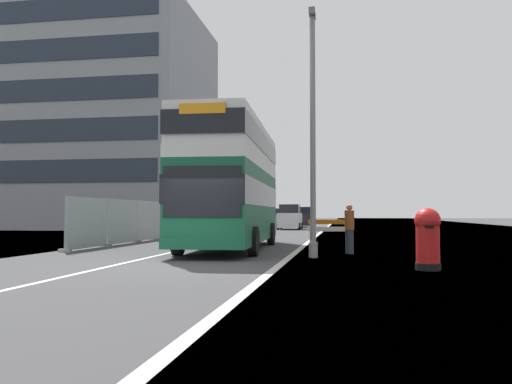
# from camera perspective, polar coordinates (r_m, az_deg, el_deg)

# --- Properties ---
(ground) EXTENTS (140.00, 280.00, 0.10)m
(ground) POSITION_cam_1_polar(r_m,az_deg,el_deg) (14.26, -5.61, -8.32)
(ground) COLOR #38383A
(double_decker_bus) EXTENTS (3.23, 10.86, 4.92)m
(double_decker_bus) POSITION_cam_1_polar(r_m,az_deg,el_deg) (20.94, -2.64, 0.88)
(double_decker_bus) COLOR #145638
(double_decker_bus) RESTS_ON ground
(lamppost_foreground) EXTENTS (0.29, 0.70, 8.13)m
(lamppost_foreground) POSITION_cam_1_polar(r_m,az_deg,el_deg) (17.19, 6.24, 5.68)
(lamppost_foreground) COLOR gray
(lamppost_foreground) RESTS_ON ground
(red_pillar_postbox) EXTENTS (0.66, 0.66, 1.58)m
(red_pillar_postbox) POSITION_cam_1_polar(r_m,az_deg,el_deg) (13.99, 18.28, -4.59)
(red_pillar_postbox) COLOR black
(red_pillar_postbox) RESTS_ON ground
(roadworks_barrier) EXTENTS (1.94, 0.69, 1.16)m
(roadworks_barrier) POSITION_cam_1_polar(r_m,az_deg,el_deg) (23.17, 8.15, -4.01)
(roadworks_barrier) COLOR orange
(roadworks_barrier) RESTS_ON ground
(construction_site_fence) EXTENTS (0.44, 13.80, 2.13)m
(construction_site_fence) POSITION_cam_1_polar(r_m,az_deg,el_deg) (26.66, -12.86, -3.18)
(construction_site_fence) COLOR #A8AAAD
(construction_site_fence) RESTS_ON ground
(car_oncoming_near) EXTENTS (2.00, 3.81, 2.08)m
(car_oncoming_near) POSITION_cam_1_polar(r_m,az_deg,el_deg) (37.21, -2.89, -3.02)
(car_oncoming_near) COLOR slate
(car_oncoming_near) RESTS_ON ground
(car_receding_mid) EXTENTS (2.04, 3.95, 2.20)m
(car_receding_mid) POSITION_cam_1_polar(r_m,az_deg,el_deg) (46.35, 3.74, -2.83)
(car_receding_mid) COLOR silver
(car_receding_mid) RESTS_ON ground
(car_receding_far) EXTENTS (2.04, 4.26, 2.07)m
(car_receding_far) POSITION_cam_1_polar(r_m,az_deg,el_deg) (54.08, 5.22, -2.81)
(car_receding_far) COLOR black
(car_receding_far) RESTS_ON ground
(car_far_side) EXTENTS (2.04, 4.27, 2.00)m
(car_far_side) POSITION_cam_1_polar(r_m,az_deg,el_deg) (63.73, 2.47, -2.77)
(car_far_side) COLOR gray
(car_far_side) RESTS_ON ground
(bare_tree_far_verge_near) EXTENTS (2.27, 2.63, 4.52)m
(bare_tree_far_verge_near) POSITION_cam_1_polar(r_m,az_deg,el_deg) (53.12, -6.34, -1.57)
(bare_tree_far_verge_near) COLOR #4C3D2D
(bare_tree_far_verge_near) RESTS_ON ground
(bare_tree_far_verge_mid) EXTENTS (2.87, 2.84, 5.23)m
(bare_tree_far_verge_mid) POSITION_cam_1_polar(r_m,az_deg,el_deg) (51.62, -9.69, -1.27)
(bare_tree_far_verge_mid) COLOR #4C3D2D
(bare_tree_far_verge_mid) RESTS_ON ground
(pedestrian_at_kerb) EXTENTS (0.34, 0.34, 1.76)m
(pedestrian_at_kerb) POSITION_cam_1_polar(r_m,az_deg,el_deg) (18.87, 10.19, -3.98)
(pedestrian_at_kerb) COLOR #2D3342
(pedestrian_at_kerb) RESTS_ON ground
(backdrop_office_block) EXTENTS (31.27, 16.07, 20.27)m
(backdrop_office_block) POSITION_cam_1_polar(r_m,az_deg,el_deg) (56.35, -22.01, 6.73)
(backdrop_office_block) COLOR gray
(backdrop_office_block) RESTS_ON ground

